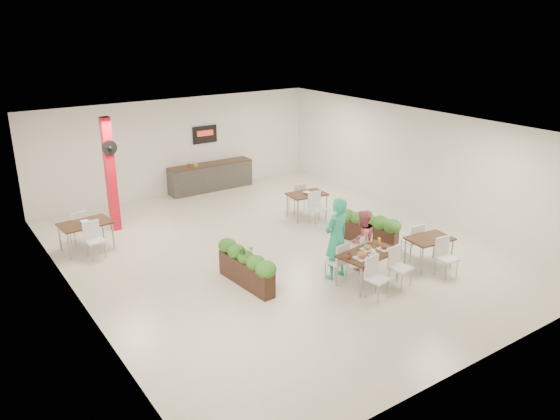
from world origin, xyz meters
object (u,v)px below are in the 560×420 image
object	(u,v)px
service_counter	(211,176)
planter_left	(246,265)
diner_man	(336,238)
red_column	(111,174)
main_table	(368,257)
side_table_c	(429,243)
side_table_b	(307,197)
side_table_a	(85,227)
diner_woman	(362,240)
planter_right	(369,226)

from	to	relation	value
service_counter	planter_left	distance (m)	7.41
service_counter	diner_man	xyz separation A→B (m)	(-0.79, -7.69, 0.47)
red_column	main_table	distance (m)	7.48
diner_man	main_table	bearing A→B (deg)	113.35
side_table_c	side_table_b	bearing A→B (deg)	99.79
planter_left	side_table_b	xyz separation A→B (m)	(3.79, 2.78, 0.12)
red_column	side_table_b	size ratio (longest dim) A/B	1.94
diner_man	planter_left	bearing A→B (deg)	-29.90
service_counter	side_table_a	xyz separation A→B (m)	(-5.08, -2.88, 0.14)
main_table	diner_woman	xyz separation A→B (m)	(0.41, 0.66, 0.10)
main_table	planter_left	world-z (taller)	planter_left
red_column	planter_right	size ratio (longest dim) A/B	1.89
side_table_c	planter_left	bearing A→B (deg)	163.90
service_counter	planter_right	bearing A→B (deg)	-79.77
planter_right	main_table	bearing A→B (deg)	-133.48
side_table_c	service_counter	bearing A→B (deg)	104.88
service_counter	side_table_a	distance (m)	5.84
planter_right	side_table_c	xyz separation A→B (m)	(0.20, -1.87, 0.13)
service_counter	diner_man	bearing A→B (deg)	-95.88
service_counter	main_table	world-z (taller)	service_counter
planter_right	red_column	bearing A→B (deg)	137.35
diner_man	side_table_c	world-z (taller)	diner_man
planter_right	diner_man	bearing A→B (deg)	-152.60
main_table	planter_left	distance (m)	2.73
planter_left	planter_right	xyz separation A→B (m)	(3.92, 0.24, -0.02)
diner_woman	planter_right	distance (m)	1.60
planter_right	side_table_a	xyz separation A→B (m)	(-6.28, 3.78, 0.15)
main_table	side_table_c	bearing A→B (deg)	-5.80
diner_man	planter_right	world-z (taller)	diner_man
red_column	side_table_c	xyz separation A→B (m)	(5.40, -6.66, -1.03)
planter_left	planter_right	world-z (taller)	planter_left
red_column	main_table	bearing A→B (deg)	-60.96
red_column	main_table	xyz separation A→B (m)	(3.60, -6.48, -1.01)
side_table_b	side_table_c	xyz separation A→B (m)	(0.33, -4.41, -0.01)
red_column	planter_right	bearing A→B (deg)	-42.65
diner_man	side_table_a	distance (m)	6.45
side_table_a	side_table_b	distance (m)	6.28
side_table_a	red_column	bearing A→B (deg)	39.05
red_column	side_table_b	xyz separation A→B (m)	(5.07, -2.25, -1.02)
diner_woman	planter_left	size ratio (longest dim) A/B	0.79
service_counter	planter_right	distance (m)	6.76
diner_man	planter_right	xyz separation A→B (m)	(1.99, 1.03, -0.48)
side_table_b	side_table_c	distance (m)	4.42
red_column	side_table_a	distance (m)	1.79
side_table_c	diner_woman	bearing A→B (deg)	154.45
service_counter	main_table	xyz separation A→B (m)	(-0.40, -8.34, 0.14)
planter_right	planter_left	bearing A→B (deg)	-176.52
red_column	diner_man	xyz separation A→B (m)	(3.21, -5.82, -0.68)
service_counter	main_table	bearing A→B (deg)	-92.75
side_table_b	side_table_a	bearing A→B (deg)	174.21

